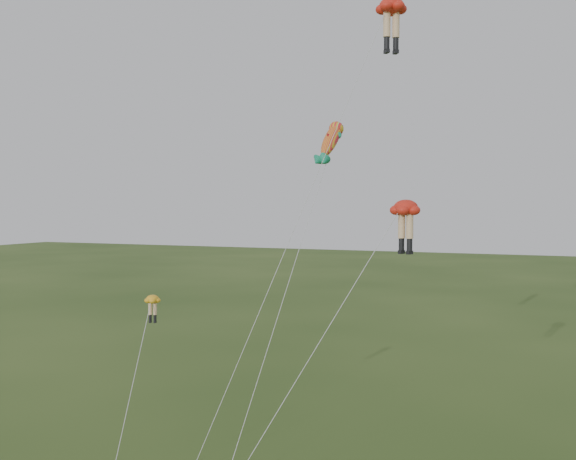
% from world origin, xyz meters
% --- Properties ---
extents(legs_kite_red_high, '(8.78, 9.68, 23.82)m').
position_xyz_m(legs_kite_red_high, '(6.04, 8.77, 22.93)').
color(legs_kite_red_high, red).
rests_on(legs_kite_red_high, ground).
extents(legs_kite_red_mid, '(7.23, 8.17, 12.97)m').
position_xyz_m(legs_kite_red_mid, '(8.01, 3.34, 12.23)').
color(legs_kite_red_mid, red).
rests_on(legs_kite_red_mid, ground).
extents(legs_kite_yellow, '(1.83, 5.95, 8.35)m').
position_xyz_m(legs_kite_yellow, '(-3.64, 0.46, 7.46)').
color(legs_kite_yellow, '#F5AD1F').
rests_on(legs_kite_yellow, ground).
extents(fish_kite, '(2.29, 11.80, 17.81)m').
position_xyz_m(fish_kite, '(2.55, 9.34, 16.37)').
color(fish_kite, gold).
rests_on(fish_kite, ground).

